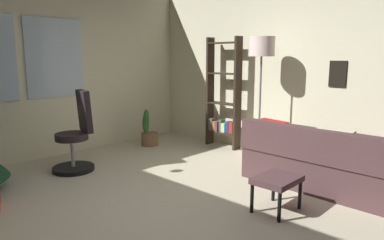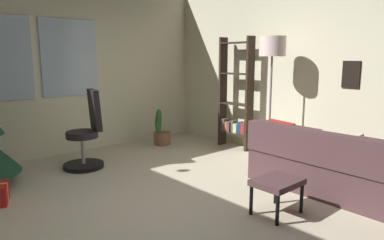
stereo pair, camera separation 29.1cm
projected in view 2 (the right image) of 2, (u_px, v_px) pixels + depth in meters
name	position (u px, v px, depth m)	size (l,w,h in m)	color
ground_plane	(182.00, 214.00, 3.65)	(5.10, 5.81, 0.10)	beige
wall_back_with_windows	(60.00, 67.00, 5.55)	(5.10, 0.12, 2.79)	beige
wall_right_with_frames	(319.00, 68.00, 5.10)	(0.12, 5.81, 2.79)	beige
couch	(355.00, 169.00, 4.09)	(1.73, 2.01, 0.77)	#4C3335
footstool	(277.00, 184.00, 3.49)	(0.47, 0.37, 0.36)	#4C3335
office_chair	(87.00, 137.00, 4.96)	(0.57, 0.56, 1.11)	black
bookshelf	(235.00, 101.00, 6.01)	(0.18, 0.64, 1.88)	#2F231A
floor_lamp	(272.00, 55.00, 5.02)	(0.38, 0.38, 1.84)	slate
potted_plant	(161.00, 132.00, 6.30)	(0.30, 0.31, 0.66)	#885E42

